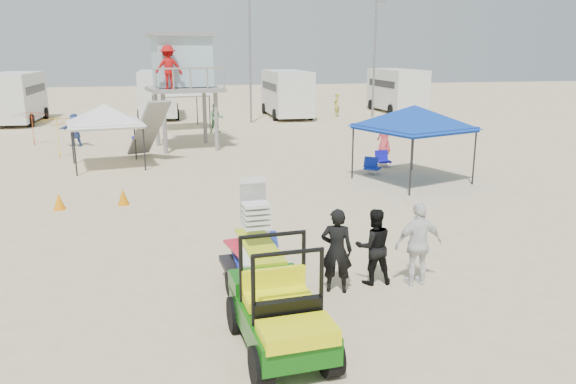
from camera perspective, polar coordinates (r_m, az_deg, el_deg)
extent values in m
plane|color=beige|center=(11.03, 0.64, -10.45)|extent=(140.00, 140.00, 0.00)
cube|color=#0E530D|center=(8.95, -0.80, -12.93)|extent=(1.36, 2.44, 0.41)
cube|color=#EFEE0C|center=(8.84, -0.80, -11.46)|extent=(1.12, 0.75, 0.23)
cylinder|color=black|center=(8.25, -3.31, -17.20)|extent=(0.31, 0.62, 0.60)
cube|color=black|center=(11.04, -3.09, -7.94)|extent=(1.37, 1.88, 0.11)
cylinder|color=black|center=(11.07, -5.76, -9.12)|extent=(0.23, 0.48, 0.47)
imported|color=black|center=(10.94, 4.96, -5.95)|extent=(0.72, 0.59, 1.69)
imported|color=black|center=(11.44, 8.69, -5.48)|extent=(0.79, 0.63, 1.56)
imported|color=white|center=(11.52, 13.12, -5.19)|extent=(1.02, 0.47, 1.71)
cylinder|color=gray|center=(26.54, -12.90, 6.80)|extent=(0.20, 0.20, 2.75)
cube|color=gray|center=(27.61, -10.48, 10.24)|extent=(3.78, 3.78, 0.18)
cube|color=#9EBDCC|center=(27.89, -10.62, 12.92)|extent=(2.85, 2.58, 2.31)
imported|color=#B20F0F|center=(26.46, -12.47, 12.27)|extent=(1.25, 0.72, 1.93)
cylinder|color=black|center=(18.70, 10.14, 2.84)|extent=(0.06, 0.06, 2.00)
pyramid|color=#0F38A4|center=(20.42, 12.76, 8.62)|extent=(4.08, 4.08, 0.80)
cube|color=#0F38A4|center=(20.51, 12.63, 6.39)|extent=(4.08, 4.08, 0.18)
cylinder|color=black|center=(22.82, -21.40, 3.85)|extent=(0.06, 0.06, 1.82)
pyramid|color=silver|center=(23.70, -18.20, 8.52)|extent=(3.18, 3.18, 0.80)
cube|color=silver|center=(23.78, -18.05, 6.60)|extent=(3.18, 3.18, 0.18)
cylinder|color=black|center=(33.55, -13.15, 7.72)|extent=(0.06, 0.06, 2.14)
pyramid|color=silver|center=(34.78, -10.96, 11.05)|extent=(3.50, 3.50, 0.80)
cube|color=silver|center=(34.83, -10.90, 9.74)|extent=(3.50, 3.50, 0.18)
imported|color=#C23B14|center=(31.04, -24.56, 5.96)|extent=(2.53, 2.55, 1.74)
imported|color=yellow|center=(26.71, -22.26, 5.19)|extent=(2.89, 2.89, 1.86)
cone|color=orange|center=(18.03, -22.24, -0.88)|extent=(0.34, 0.34, 0.50)
cone|color=orange|center=(17.95, -16.41, -0.46)|extent=(0.34, 0.34, 0.50)
cube|color=#1112B9|center=(27.88, -15.00, 4.61)|extent=(0.69, 0.67, 0.06)
cube|color=#1112B9|center=(28.09, -15.00, 5.09)|extent=(0.57, 0.36, 0.44)
cylinder|color=#B2B2B7|center=(27.72, -15.46, 4.28)|extent=(0.03, 0.03, 0.20)
cube|color=#0F0E9F|center=(23.28, 9.66, 3.09)|extent=(0.56, 0.52, 0.06)
cube|color=#0F0E9F|center=(23.46, 9.47, 3.68)|extent=(0.55, 0.19, 0.44)
cylinder|color=#B2B2B7|center=(23.04, 9.32, 2.69)|extent=(0.03, 0.03, 0.20)
cube|color=#0F25A4|center=(21.78, 8.56, 2.38)|extent=(0.74, 0.73, 0.06)
cube|color=#0F25A4|center=(21.97, 8.36, 3.02)|extent=(0.52, 0.48, 0.44)
cylinder|color=#B2B2B7|center=(21.55, 8.18, 1.94)|extent=(0.03, 0.03, 0.20)
cube|color=silver|center=(41.10, -25.90, 8.75)|extent=(2.50, 6.80, 3.00)
cube|color=black|center=(41.07, -25.96, 9.37)|extent=(2.54, 5.44, 0.50)
cube|color=silver|center=(41.41, -13.08, 9.81)|extent=(2.50, 6.50, 3.00)
cube|color=black|center=(41.38, -13.11, 10.43)|extent=(2.54, 5.20, 0.50)
cylinder|color=black|center=(39.50, -14.85, 7.55)|extent=(0.25, 0.80, 0.80)
cube|color=silver|center=(40.73, -0.17, 10.10)|extent=(2.50, 7.00, 3.00)
cube|color=black|center=(40.70, -0.17, 10.74)|extent=(2.54, 5.60, 0.50)
cylinder|color=black|center=(38.42, -1.33, 7.84)|extent=(0.25, 0.80, 0.80)
cube|color=silver|center=(44.82, 10.96, 10.22)|extent=(2.50, 6.60, 3.00)
cube|color=black|center=(44.79, 10.99, 10.79)|extent=(2.54, 5.28, 0.50)
cylinder|color=black|center=(42.50, 10.40, 8.22)|extent=(0.25, 0.80, 0.80)
cylinder|color=slate|center=(37.17, -3.87, 13.16)|extent=(0.14, 0.14, 8.00)
cylinder|color=slate|center=(40.84, 8.77, 13.12)|extent=(0.14, 0.14, 8.00)
imported|color=gold|center=(40.99, 4.95, 8.82)|extent=(0.70, 0.74, 1.70)
imported|color=#C23744|center=(26.31, 9.77, 5.79)|extent=(0.67, 0.93, 1.75)
imported|color=#4F8456|center=(32.72, -7.31, 7.45)|extent=(0.85, 0.67, 1.72)
imported|color=#334E99|center=(29.84, -20.83, 5.92)|extent=(1.57, 1.02, 1.62)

